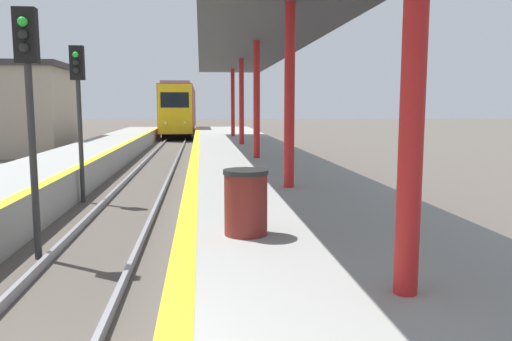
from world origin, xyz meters
name	(u,v)px	position (x,y,z in m)	size (l,w,h in m)	color
train	(181,110)	(0.00, 46.05, 2.32)	(2.61, 22.91, 4.56)	black
signal_near	(29,86)	(-0.95, 5.77, 2.97)	(0.36, 0.31, 4.22)	#2D2D2D
signal_mid	(78,94)	(-1.37, 11.01, 2.97)	(0.36, 0.31, 4.22)	#2D2D2D
station_canopy	(257,40)	(3.74, 13.65, 4.78)	(3.83, 30.87, 4.06)	red
trash_bin	(246,202)	(2.46, 3.61, 1.35)	(0.61, 0.61, 0.88)	maroon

